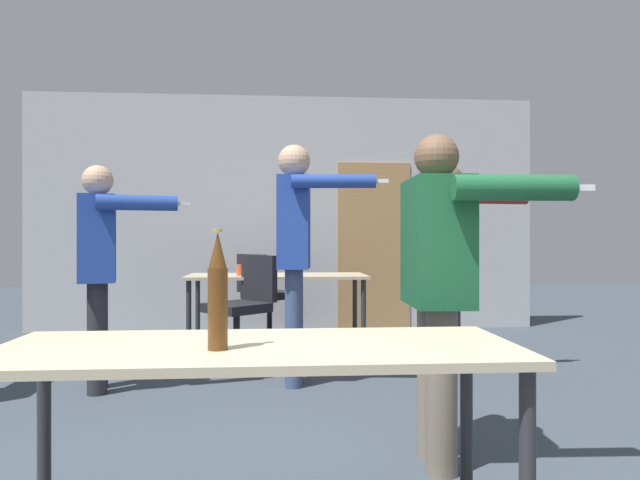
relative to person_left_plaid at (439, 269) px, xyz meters
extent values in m
cube|color=#B2B5B7|center=(-0.70, 4.28, 0.47)|extent=(6.18, 0.10, 2.86)
cube|color=#AD7F4C|center=(0.40, 4.23, 0.06)|extent=(0.90, 0.02, 2.05)
cube|color=#C6B793|center=(-0.85, -0.79, -0.23)|extent=(1.75, 0.67, 0.03)
cylinder|color=#2D2D33|center=(-1.67, -0.51, -0.60)|extent=(0.05, 0.05, 0.72)
cylinder|color=#2D2D33|center=(-0.04, -0.51, -0.60)|extent=(0.05, 0.05, 0.72)
cube|color=#C6B793|center=(-0.79, 3.03, -0.23)|extent=(1.78, 0.73, 0.03)
cylinder|color=#2D2D33|center=(-1.62, 2.72, -0.60)|extent=(0.05, 0.05, 0.72)
cylinder|color=#2D2D33|center=(0.04, 2.72, -0.60)|extent=(0.05, 0.05, 0.72)
cylinder|color=#2D2D33|center=(-1.62, 3.33, -0.60)|extent=(0.05, 0.05, 0.72)
cylinder|color=#2D2D33|center=(0.04, 3.33, -0.60)|extent=(0.05, 0.05, 0.72)
cylinder|color=slate|center=(-0.01, 0.10, -0.57)|extent=(0.15, 0.15, 0.78)
cylinder|color=slate|center=(-0.02, -0.10, -0.57)|extent=(0.15, 0.15, 0.78)
cube|color=#195633|center=(-0.01, 0.00, 0.13)|extent=(0.29, 0.49, 0.62)
sphere|color=brown|center=(-0.01, 0.00, 0.55)|extent=(0.22, 0.22, 0.22)
cylinder|color=#195633|center=(0.00, 0.30, 0.10)|extent=(0.12, 0.12, 0.53)
cylinder|color=#195633|center=(0.24, -0.31, 0.37)|extent=(0.54, 0.13, 0.12)
cube|color=white|center=(0.54, -0.32, 0.37)|extent=(0.12, 0.04, 0.03)
cylinder|color=#28282D|center=(0.65, 2.07, -0.54)|extent=(0.12, 0.12, 0.84)
cylinder|color=#28282D|center=(0.67, 1.91, -0.54)|extent=(0.12, 0.12, 0.84)
cube|color=maroon|center=(0.66, 1.99, 0.21)|extent=(0.26, 0.41, 0.66)
sphere|color=brown|center=(0.66, 1.99, 0.65)|extent=(0.23, 0.23, 0.23)
cylinder|color=maroon|center=(0.63, 2.23, 0.19)|extent=(0.09, 0.09, 0.57)
cylinder|color=maroon|center=(0.97, 1.79, 0.48)|extent=(0.58, 0.16, 0.09)
cube|color=white|center=(1.29, 1.82, 0.48)|extent=(0.12, 0.05, 0.03)
cylinder|color=#3D4C75|center=(-0.65, 1.69, -0.52)|extent=(0.13, 0.13, 0.88)
cylinder|color=#3D4C75|center=(-0.67, 1.52, -0.52)|extent=(0.13, 0.13, 0.88)
cube|color=#23429E|center=(-0.66, 1.61, 0.27)|extent=(0.27, 0.43, 0.70)
sphere|color=#DBAD89|center=(-0.66, 1.61, 0.74)|extent=(0.24, 0.24, 0.24)
cylinder|color=#23429E|center=(-0.63, 1.86, 0.26)|extent=(0.10, 0.10, 0.60)
cylinder|color=#23429E|center=(-0.39, 1.32, 0.56)|extent=(0.61, 0.16, 0.10)
cube|color=white|center=(-0.06, 1.29, 0.56)|extent=(0.12, 0.05, 0.03)
cylinder|color=#28282D|center=(-2.12, 1.62, -0.56)|extent=(0.14, 0.14, 0.80)
cylinder|color=#28282D|center=(-2.07, 1.44, -0.56)|extent=(0.14, 0.14, 0.80)
cube|color=#23429E|center=(-2.09, 1.53, 0.15)|extent=(0.35, 0.49, 0.63)
sphere|color=#DBAD89|center=(-2.09, 1.53, 0.57)|extent=(0.22, 0.22, 0.22)
cylinder|color=#23429E|center=(-2.16, 1.80, 0.13)|extent=(0.11, 0.11, 0.54)
cylinder|color=#23429E|center=(-1.76, 1.33, 0.40)|extent=(0.55, 0.24, 0.11)
cube|color=white|center=(-1.47, 1.41, 0.40)|extent=(0.13, 0.07, 0.03)
cylinder|color=black|center=(-0.87, 3.67, -0.95)|extent=(0.52, 0.52, 0.03)
cylinder|color=black|center=(-0.87, 3.67, -0.72)|extent=(0.06, 0.06, 0.41)
cube|color=black|center=(-0.87, 3.67, -0.48)|extent=(0.65, 0.65, 0.08)
cube|color=black|center=(-1.07, 3.50, -0.23)|extent=(0.34, 0.36, 0.42)
cylinder|color=black|center=(-1.15, 2.37, -0.95)|extent=(0.52, 0.52, 0.03)
cylinder|color=black|center=(-1.15, 2.37, -0.72)|extent=(0.06, 0.06, 0.43)
cube|color=black|center=(-1.15, 2.37, -0.46)|extent=(0.65, 0.65, 0.08)
cube|color=black|center=(-0.96, 2.54, -0.21)|extent=(0.34, 0.36, 0.42)
cylinder|color=#563314|center=(-0.98, -0.87, -0.08)|extent=(0.06, 0.06, 0.26)
cone|color=#563314|center=(-0.98, -0.87, 0.11)|extent=(0.06, 0.06, 0.12)
cylinder|color=gold|center=(-0.98, -0.87, 0.17)|extent=(0.03, 0.03, 0.01)
cylinder|color=#E05123|center=(-1.15, 2.90, -0.16)|extent=(0.08, 0.08, 0.11)
camera|label=1|loc=(-0.79, -2.73, 0.14)|focal=32.00mm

